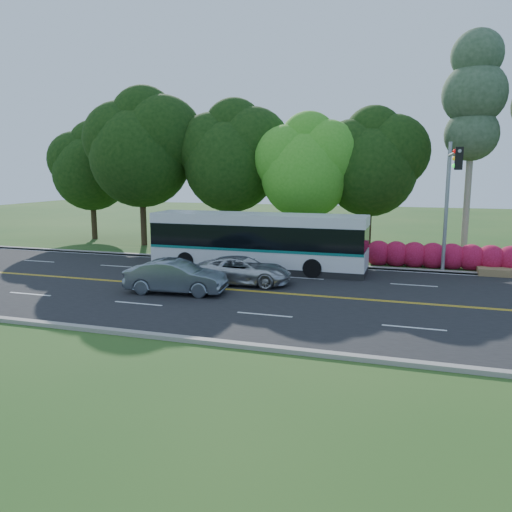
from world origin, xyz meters
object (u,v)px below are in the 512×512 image
(sedan, at_px, (176,277))
(suv, at_px, (243,270))
(transit_bus, at_px, (257,242))
(traffic_signal, at_px, (450,188))

(sedan, height_order, suv, sedan)
(sedan, bearing_deg, suv, -45.83)
(suv, bearing_deg, transit_bus, 1.90)
(traffic_signal, bearing_deg, suv, -157.08)
(suv, bearing_deg, traffic_signal, -70.99)
(traffic_signal, xyz_separation_m, sedan, (-11.80, -6.75, -3.90))
(transit_bus, distance_m, suv, 3.72)
(traffic_signal, distance_m, transit_bus, 10.39)
(transit_bus, bearing_deg, suv, -83.83)
(traffic_signal, relative_size, transit_bus, 0.58)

